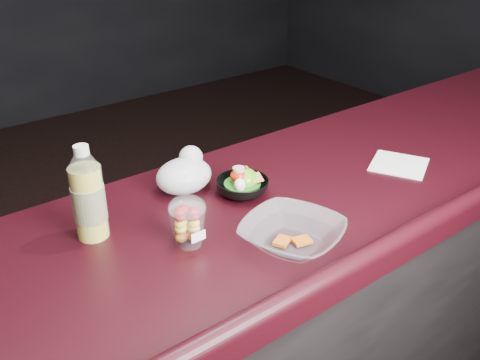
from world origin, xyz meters
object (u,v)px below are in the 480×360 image
takeout_bowl (292,235)px  snack_bowl (242,186)px  green_apple (245,180)px  lemonade_bottle (89,200)px  fruit_cup (188,221)px

takeout_bowl → snack_bowl: bearing=78.0°
green_apple → snack_bowl: bearing=-152.4°
lemonade_bottle → fruit_cup: bearing=-46.4°
lemonade_bottle → fruit_cup: (0.16, -0.17, -0.04)m
snack_bowl → fruit_cup: bearing=-155.5°
fruit_cup → green_apple: size_ratio=1.56×
fruit_cup → green_apple: fruit_cup is taller
fruit_cup → takeout_bowl: 0.25m
fruit_cup → snack_bowl: fruit_cup is taller
lemonade_bottle → fruit_cup: size_ratio=1.91×
fruit_cup → snack_bowl: bearing=24.5°
green_apple → takeout_bowl: size_ratio=0.27×
snack_bowl → takeout_bowl: snack_bowl is taller
lemonade_bottle → green_apple: size_ratio=2.98×
fruit_cup → takeout_bowl: bearing=-38.5°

